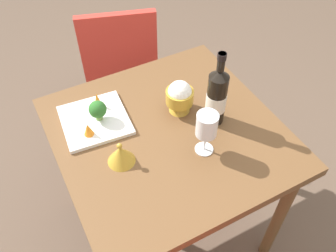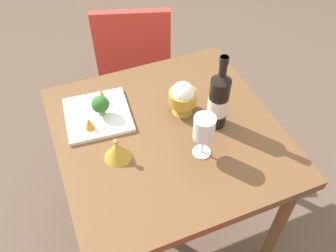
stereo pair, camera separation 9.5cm
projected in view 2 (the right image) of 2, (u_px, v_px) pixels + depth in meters
The scene contains 11 objects.
ground_plane at pixel (168, 223), 1.93m from camera, with size 8.00×8.00×0.00m, color brown.
dining_table at pixel (168, 147), 1.46m from camera, with size 0.84×0.84×0.74m.
chair_near_window at pixel (134, 56), 2.05m from camera, with size 0.50×0.50×0.85m.
wine_bottle at pixel (219, 100), 1.33m from camera, with size 0.08×0.08×0.32m.
wine_glass at pixel (204, 129), 1.22m from camera, with size 0.08×0.08×0.18m.
rice_bowl at pixel (183, 97), 1.41m from camera, with size 0.11×0.11×0.14m.
rice_bowl_lid at pixel (117, 150), 1.28m from camera, with size 0.10×0.10×0.09m.
serving_plate at pixel (98, 115), 1.44m from camera, with size 0.27×0.27×0.02m.
broccoli_floret at pixel (100, 105), 1.39m from camera, with size 0.07×0.07×0.09m.
carrot_garnish_left at pixel (102, 95), 1.46m from camera, with size 0.03×0.03×0.06m.
carrot_garnish_right at pixel (89, 123), 1.36m from camera, with size 0.04×0.04×0.05m.
Camera 2 is at (0.85, -0.34, 1.78)m, focal length 38.82 mm.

